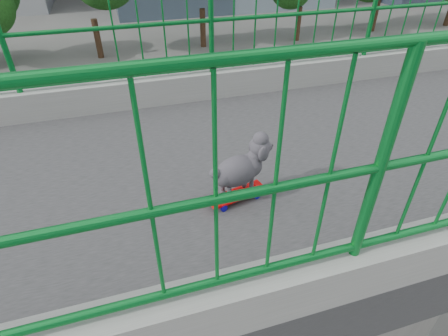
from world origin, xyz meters
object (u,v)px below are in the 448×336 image
car_4 (72,84)px  poodle (241,167)px  car_3 (258,85)px  skateboard (237,195)px  car_6 (290,147)px  car_2 (83,140)px  car_5 (399,176)px

car_4 → poodle: bearing=-170.1°
poodle → car_3: (-16.08, 6.85, -6.51)m
skateboard → car_6: skateboard is taller
poodle → car_2: 14.73m
car_4 → car_5: car_4 is taller
car_3 → car_5: bearing=-168.8°
poodle → car_4: (-19.28, -3.35, -6.48)m
poodle → car_5: size_ratio=0.12×
skateboard → car_6: 12.99m
skateboard → car_6: (-9.68, 5.84, -6.40)m
car_3 → car_4: size_ratio=1.13×
poodle → car_5: 12.72m
car_4 → car_5: (12.80, 12.10, -0.09)m
poodle → car_5: bearing=114.1°
car_2 → car_3: car_3 is taller
poodle → car_6: poodle is taller
car_5 → car_3: bearing=-168.8°
skateboard → car_2: size_ratio=0.10×
car_2 → car_6: size_ratio=1.01×
skateboard → car_4: 20.54m
car_3 → car_5: (9.60, 1.91, -0.06)m
skateboard → car_5: size_ratio=0.11×
car_5 → car_6: size_ratio=0.93×
car_3 → car_6: size_ratio=1.14×
car_2 → car_4: (-6.40, -0.68, 0.15)m
poodle → car_2: bearing=179.4°
skateboard → car_2: (-12.88, -2.65, -6.39)m
poodle → car_4: 20.61m
car_3 → car_5: size_ratio=1.22×
car_5 → car_6: 4.35m
poodle → car_3: size_ratio=0.09×
car_2 → car_4: size_ratio=1.00×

